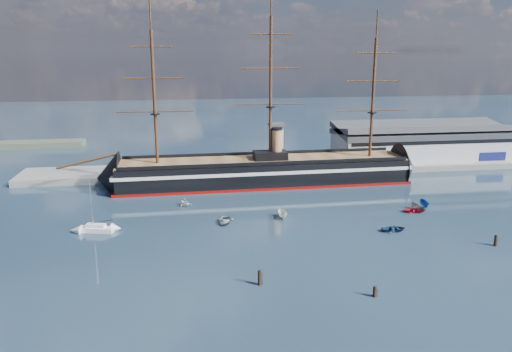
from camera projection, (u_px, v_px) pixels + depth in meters
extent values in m
plane|color=#1A283C|center=(288.00, 202.00, 135.91)|extent=(600.00, 600.00, 0.00)
cube|color=slate|center=(294.00, 170.00, 171.88)|extent=(180.00, 18.00, 2.00)
cube|color=#B7BABC|center=(421.00, 145.00, 181.00)|extent=(62.00, 20.00, 10.00)
cube|color=#3F4247|center=(422.00, 129.00, 179.63)|extent=(63.00, 21.00, 2.00)
cube|color=silver|center=(276.00, 147.00, 165.78)|extent=(4.00, 4.00, 14.00)
cube|color=#3F4247|center=(276.00, 125.00, 163.95)|extent=(5.00, 5.00, 1.00)
cube|color=black|center=(264.00, 171.00, 153.61)|extent=(88.29, 17.67, 7.00)
cube|color=silver|center=(264.00, 168.00, 153.32)|extent=(90.29, 17.94, 1.00)
cube|color=maroon|center=(264.00, 183.00, 154.51)|extent=(90.29, 17.90, 0.90)
cone|color=black|center=(108.00, 178.00, 146.91)|extent=(14.29, 15.94, 15.68)
cone|color=black|center=(406.00, 167.00, 160.47)|extent=(11.30, 15.89, 15.68)
cube|color=brown|center=(264.00, 160.00, 152.73)|extent=(88.26, 16.39, 0.40)
cube|color=black|center=(270.00, 155.00, 152.68)|extent=(10.11, 6.19, 2.50)
cylinder|color=tan|center=(277.00, 144.00, 152.12)|extent=(3.20, 3.20, 9.00)
cylinder|color=#381E0F|center=(87.00, 161.00, 144.81)|extent=(17.76, 1.04, 4.43)
cylinder|color=#381E0F|center=(154.00, 98.00, 143.37)|extent=(0.90, 0.90, 38.00)
cylinder|color=#381E0F|center=(271.00, 90.00, 147.84)|extent=(0.90, 0.90, 42.00)
cylinder|color=#381E0F|center=(373.00, 99.00, 153.24)|extent=(0.90, 0.90, 36.00)
cube|color=white|center=(96.00, 229.00, 113.75)|extent=(8.48, 4.35, 1.09)
cube|color=white|center=(96.00, 226.00, 113.53)|extent=(4.64, 2.77, 0.87)
cylinder|color=#B2B2B7|center=(91.00, 202.00, 112.07)|extent=(0.17, 0.17, 11.94)
imported|color=white|center=(283.00, 218.00, 122.96)|extent=(6.06, 2.32, 2.41)
imported|color=navy|center=(394.00, 231.00, 114.15)|extent=(1.43, 3.51, 1.63)
imported|color=gray|center=(417.00, 210.00, 129.54)|extent=(5.38, 2.86, 2.05)
imported|color=silver|center=(185.00, 206.00, 132.72)|extent=(6.74, 5.52, 2.29)
imported|color=maroon|center=(415.00, 212.00, 127.44)|extent=(1.93, 3.56, 1.58)
imported|color=navy|center=(424.00, 207.00, 131.54)|extent=(5.83, 2.73, 2.25)
imported|color=gray|center=(225.00, 223.00, 119.48)|extent=(3.92, 2.10, 1.74)
cylinder|color=black|center=(260.00, 285.00, 88.00)|extent=(0.64, 0.64, 3.55)
cylinder|color=black|center=(374.00, 297.00, 83.80)|extent=(0.64, 0.64, 2.62)
cylinder|color=black|center=(495.00, 246.00, 105.58)|extent=(0.64, 0.64, 3.18)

